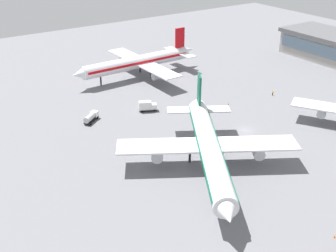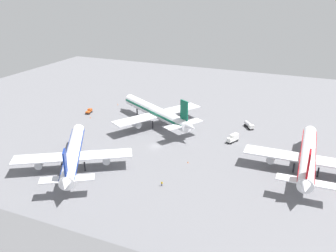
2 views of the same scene
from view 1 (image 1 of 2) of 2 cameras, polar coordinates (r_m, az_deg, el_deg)
ground at (r=123.08m, az=10.56°, el=-0.59°), size 288.00×288.00×0.00m
airplane_at_gate at (r=100.68m, az=5.53°, el=-2.79°), size 49.69×41.65×16.83m
airplane_taxiing at (r=161.10m, az=-4.04°, el=8.67°), size 42.40×53.01×16.15m
fuel_truck at (r=127.86m, az=-10.41°, el=1.19°), size 5.41×6.11×2.50m
catering_truck at (r=132.58m, az=-2.85°, el=2.71°), size 4.06×5.88×3.30m
ground_crew_worker at (r=149.23m, az=14.05°, el=4.38°), size 0.53×0.53×1.67m
safety_cone_near_gate at (r=138.87m, az=8.21°, el=2.98°), size 0.44×0.44×0.60m
safety_cone_mid_apron at (r=89.22m, az=21.70°, el=-13.77°), size 0.44×0.44×0.60m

